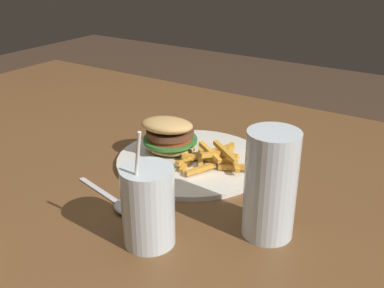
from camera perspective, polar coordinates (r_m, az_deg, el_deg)
dining_table at (r=0.89m, az=-12.49°, el=-12.67°), size 1.69×1.34×0.74m
meal_plate_near at (r=0.93m, az=-1.14°, el=-0.68°), size 0.31×0.31×0.09m
beer_glass at (r=0.68m, az=9.91°, el=-5.38°), size 0.08×0.08×0.17m
juice_glass at (r=0.67m, az=-5.57°, el=-8.25°), size 0.08×0.08×0.19m
spoon at (r=0.78m, az=-8.38°, el=-7.72°), size 0.18×0.07×0.02m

